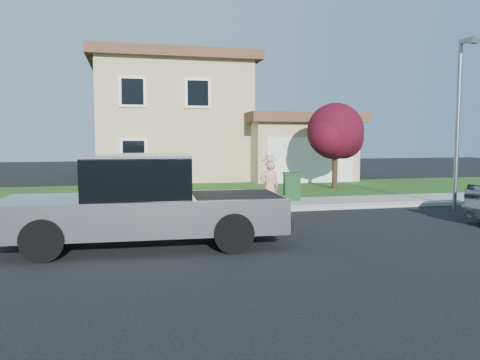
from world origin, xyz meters
The scene contains 10 objects.
ground centered at (0.00, 0.00, 0.00)m, with size 80.00×80.00×0.00m, color black.
curb centered at (1.00, 2.90, 0.06)m, with size 40.00×0.20×0.12m, color gray.
sidewalk centered at (1.00, 4.00, 0.07)m, with size 40.00×2.00×0.15m, color gray.
lawn centered at (1.00, 8.50, 0.05)m, with size 40.00×7.00×0.10m, color #184112.
house centered at (1.31, 16.38, 3.17)m, with size 14.00×11.30×6.85m.
pickup_truck centered at (-2.16, -1.03, 0.92)m, with size 6.11×2.46×1.98m.
woman centered at (1.75, 2.60, 0.86)m, with size 0.64×0.46×1.81m.
ornamental_tree centered at (6.50, 8.08, 2.53)m, with size 2.76×2.49×3.79m.
trash_bin centered at (3.14, 4.44, 0.64)m, with size 0.72×0.79×0.97m.
street_lamp centered at (7.92, 1.94, 3.11)m, with size 0.28×0.71×5.45m.
Camera 1 is at (-2.48, -11.13, 2.29)m, focal length 35.00 mm.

